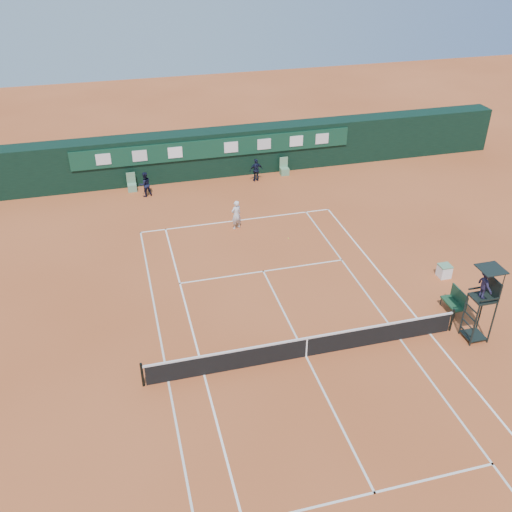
{
  "coord_description": "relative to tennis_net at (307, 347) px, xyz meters",
  "views": [
    {
      "loc": [
        -6.32,
        -16.14,
        15.29
      ],
      "look_at": [
        -0.48,
        6.0,
        1.2
      ],
      "focal_mm": 40.0,
      "sensor_mm": 36.0,
      "label": 1
    }
  ],
  "objects": [
    {
      "name": "umpire_chair",
      "position": [
        7.06,
        -0.69,
        1.95
      ],
      "size": [
        0.96,
        0.95,
        3.42
      ],
      "color": "black",
      "rests_on": "ground"
    },
    {
      "name": "player",
      "position": [
        -0.28,
        11.02,
        0.33
      ],
      "size": [
        0.72,
        0.6,
        1.68
      ],
      "primitive_type": "imported",
      "rotation": [
        0.0,
        0.0,
        3.53
      ],
      "color": "silver",
      "rests_on": "ground"
    },
    {
      "name": "ground",
      "position": [
        0.0,
        0.0,
        -0.51
      ],
      "size": [
        90.0,
        90.0,
        0.0
      ],
      "primitive_type": "plane",
      "color": "#C55C2E",
      "rests_on": "ground"
    },
    {
      "name": "ball_kid_right",
      "position": [
        2.42,
        16.94,
        0.25
      ],
      "size": [
        0.93,
        0.48,
        1.52
      ],
      "primitive_type": "imported",
      "rotation": [
        0.0,
        0.0,
        3.27
      ],
      "color": "black",
      "rests_on": "ground"
    },
    {
      "name": "linesman_chair_right",
      "position": [
        4.5,
        17.48,
        -0.19
      ],
      "size": [
        0.55,
        0.5,
        1.15
      ],
      "color": "#5F9168",
      "rests_on": "ground"
    },
    {
      "name": "linesman_chair_left",
      "position": [
        -5.5,
        17.48,
        -0.19
      ],
      "size": [
        0.55,
        0.5,
        1.15
      ],
      "color": "#639873",
      "rests_on": "ground"
    },
    {
      "name": "tennis_bag",
      "position": [
        7.66,
        1.61,
        -0.37
      ],
      "size": [
        0.54,
        0.78,
        0.27
      ],
      "primitive_type": "cube",
      "rotation": [
        0.0,
        0.0,
        -0.35
      ],
      "color": "black",
      "rests_on": "ground"
    },
    {
      "name": "court_lines",
      "position": [
        0.0,
        0.0,
        -0.5
      ],
      "size": [
        11.05,
        23.85,
        0.01
      ],
      "color": "white",
      "rests_on": "ground"
    },
    {
      "name": "cooler",
      "position": [
        8.3,
        3.74,
        -0.18
      ],
      "size": [
        0.57,
        0.57,
        0.65
      ],
      "color": "white",
      "rests_on": "ground"
    },
    {
      "name": "player_bench",
      "position": [
        7.28,
        1.15,
        0.09
      ],
      "size": [
        0.56,
        1.2,
        1.1
      ],
      "color": "#194026",
      "rests_on": "ground"
    },
    {
      "name": "tennis_ball",
      "position": [
        2.16,
        9.15,
        -0.48
      ],
      "size": [
        0.06,
        0.06,
        0.06
      ],
      "primitive_type": "sphere",
      "color": "yellow",
      "rests_on": "ground"
    },
    {
      "name": "back_wall",
      "position": [
        0.0,
        18.74,
        1.0
      ],
      "size": [
        40.0,
        1.65,
        3.0
      ],
      "color": "black",
      "rests_on": "ground"
    },
    {
      "name": "tennis_net",
      "position": [
        0.0,
        0.0,
        0.0
      ],
      "size": [
        12.9,
        0.1,
        1.1
      ],
      "color": "black",
      "rests_on": "ground"
    },
    {
      "name": "ball_kid_left",
      "position": [
        -4.73,
        16.5,
        0.27
      ],
      "size": [
        0.9,
        0.8,
        1.56
      ],
      "primitive_type": "imported",
      "rotation": [
        0.0,
        0.0,
        3.45
      ],
      "color": "black",
      "rests_on": "ground"
    }
  ]
}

